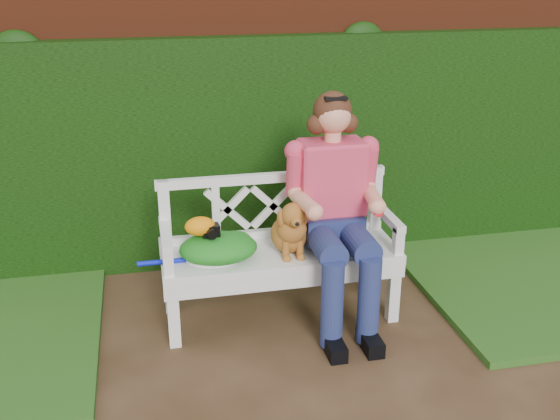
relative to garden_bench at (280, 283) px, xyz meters
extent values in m
plane|color=#362413|center=(-0.05, -0.76, -0.24)|extent=(60.00, 60.00, 0.00)
cube|color=#632712|center=(-0.05, 1.14, 0.86)|extent=(10.00, 0.30, 2.20)
cube|color=#1B470C|center=(-0.05, 0.92, 0.61)|extent=(10.00, 0.18, 1.70)
cube|color=black|center=(-0.44, -0.06, 0.44)|extent=(0.11, 0.09, 0.07)
ellipsoid|color=orange|center=(-0.50, -0.04, 0.46)|extent=(0.22, 0.19, 0.12)
camera|label=1|loc=(-0.80, -3.69, 2.00)|focal=42.00mm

